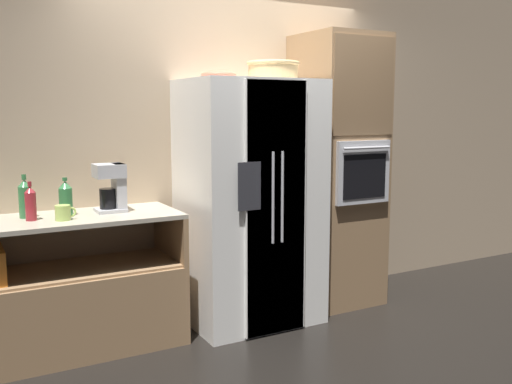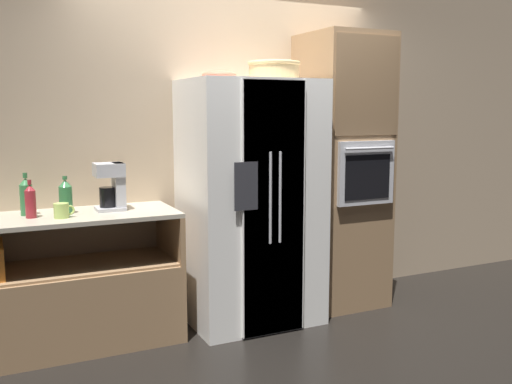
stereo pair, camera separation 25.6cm
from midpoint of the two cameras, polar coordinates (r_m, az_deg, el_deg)
name	(u,v)px [view 1 (the left image)]	position (r m, az deg, el deg)	size (l,w,h in m)	color
ground_plane	(253,320)	(4.53, -1.96, -12.70)	(20.00, 20.00, 0.00)	black
wall_back	(226,137)	(4.65, -4.61, 5.51)	(12.00, 0.06, 2.80)	tan
counter_left	(77,301)	(4.15, -19.21, -10.28)	(1.36, 0.62, 0.92)	#93704C
refrigerator	(251,202)	(4.33, -2.24, -1.06)	(0.97, 0.80, 1.84)	white
wall_oven	(337,171)	(4.79, 6.62, 2.14)	(0.62, 0.71, 2.22)	#93704C
wicker_basket	(273,70)	(4.31, -0.01, 12.12)	(0.39, 0.39, 0.13)	tan
fruit_bowl	(219,75)	(4.26, -5.53, 11.60)	(0.26, 0.26, 0.06)	#DB664C
bottle_tall	(25,198)	(4.04, -23.79, -0.60)	(0.08, 0.08, 0.29)	#33723F
bottle_short	(66,198)	(4.02, -20.25, -0.60)	(0.09, 0.09, 0.26)	#33723F
bottle_wide	(31,203)	(3.93, -23.37, -1.05)	(0.07, 0.07, 0.25)	maroon
mug	(63,213)	(3.88, -20.52, -1.96)	(0.13, 0.10, 0.10)	#B2D166
coffee_maker	(113,186)	(4.08, -15.90, 0.61)	(0.20, 0.19, 0.33)	#B2B2B7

